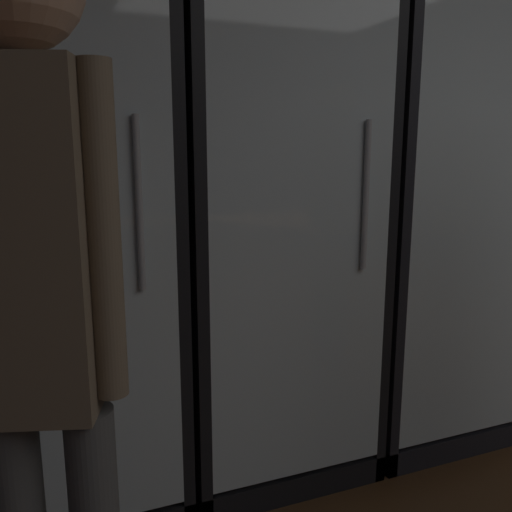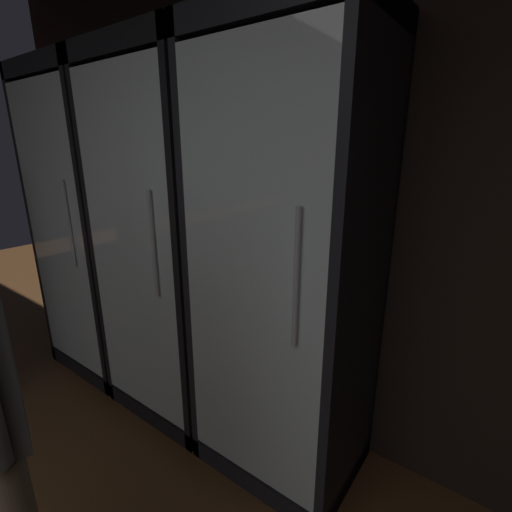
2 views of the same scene
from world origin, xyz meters
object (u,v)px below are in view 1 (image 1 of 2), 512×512
at_px(cooler_center, 427,215).
at_px(shopper_far, 36,263).
at_px(cooler_far_left, 58,234).
at_px(cooler_left, 267,223).

height_order(cooler_center, shopper_far, cooler_center).
distance_m(cooler_far_left, cooler_left, 0.76).
bearing_deg(cooler_left, cooler_far_left, 179.95).
relative_size(cooler_far_left, cooler_center, 1.00).
distance_m(cooler_left, shopper_far, 1.22).
relative_size(cooler_left, cooler_center, 1.00).
xyz_separation_m(cooler_far_left, shopper_far, (-0.05, -0.91, 0.09)).
height_order(cooler_left, cooler_center, same).
relative_size(cooler_left, shopper_far, 1.23).
bearing_deg(cooler_center, cooler_left, -179.95).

